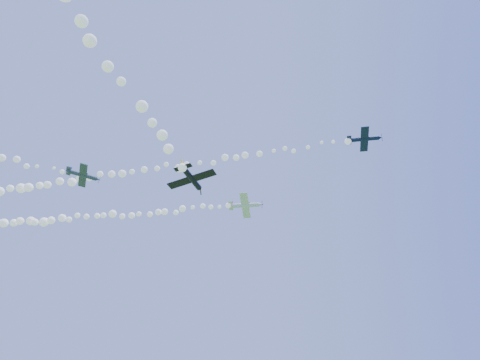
{
  "coord_description": "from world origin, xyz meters",
  "views": [
    {
      "loc": [
        5.71,
        -64.5,
        2.0
      ],
      "look_at": [
        3.39,
        -7.57,
        46.15
      ],
      "focal_mm": 30.0,
      "sensor_mm": 36.0,
      "label": 1
    }
  ],
  "objects_px": {
    "plane_navy": "(364,139)",
    "plane_black": "(192,178)",
    "plane_white": "(245,205)",
    "plane_grey": "(83,175)"
  },
  "relations": [
    {
      "from": "plane_white",
      "to": "plane_grey",
      "type": "bearing_deg",
      "value": -146.68
    },
    {
      "from": "plane_navy",
      "to": "plane_grey",
      "type": "xyz_separation_m",
      "value": [
        -50.04,
        1.67,
        -5.28
      ]
    },
    {
      "from": "plane_white",
      "to": "plane_black",
      "type": "bearing_deg",
      "value": -98.29
    },
    {
      "from": "plane_black",
      "to": "plane_navy",
      "type": "bearing_deg",
      "value": -52.4
    },
    {
      "from": "plane_white",
      "to": "plane_black",
      "type": "height_order",
      "value": "plane_white"
    },
    {
      "from": "plane_navy",
      "to": "plane_black",
      "type": "distance_m",
      "value": 34.41
    },
    {
      "from": "plane_white",
      "to": "plane_navy",
      "type": "xyz_separation_m",
      "value": [
        21.72,
        -17.23,
        1.92
      ]
    },
    {
      "from": "plane_white",
      "to": "plane_black",
      "type": "relative_size",
      "value": 1.17
    },
    {
      "from": "plane_white",
      "to": "plane_navy",
      "type": "height_order",
      "value": "plane_navy"
    },
    {
      "from": "plane_grey",
      "to": "plane_black",
      "type": "height_order",
      "value": "plane_grey"
    }
  ]
}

